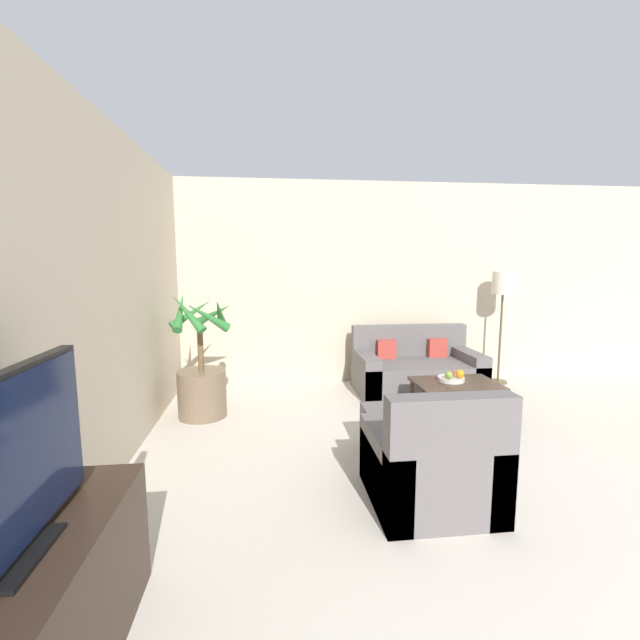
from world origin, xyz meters
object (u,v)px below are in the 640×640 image
Objects in this scene: floor_lamp at (503,290)px; ottoman at (403,431)px; coffee_table at (456,387)px; fruit_bowl at (451,379)px; tv_console at (24,640)px; apple_green at (449,375)px; orange_fruit at (460,374)px; potted_palm at (202,378)px; television at (7,470)px; apple_red at (451,374)px; sofa_loveseat at (416,371)px; armchair at (431,466)px.

floor_lamp reaches higher than ottoman.
fruit_bowl reaches higher than coffee_table.
tv_console is 5.64m from floor_lamp.
apple_green reaches higher than coffee_table.
ottoman is at bearing -134.85° from apple_green.
fruit_bowl is at bearing 45.63° from ottoman.
orange_fruit is 0.13× the size of ottoman.
potted_palm is 4.89× the size of fruit_bowl.
tv_console is at bearing -136.83° from orange_fruit.
ottoman is (-1.96, -1.94, -1.07)m from floor_lamp.
apple_green is at bearing 44.33° from television.
floor_lamp is at bearing 44.36° from tv_console.
orange_fruit reaches higher than apple_red.
apple_green is at bearing 44.29° from tv_console.
coffee_table is (2.65, -0.39, -0.08)m from potted_palm.
television is 3.83m from apple_green.
sofa_loveseat is 23.21× the size of apple_red.
floor_lamp is 1.87m from fruit_bowl.
armchair is 0.79m from ottoman.
floor_lamp is 1.77× the size of coffee_table.
television is 1.50× the size of ottoman.
apple_green is (2.56, -0.40, 0.06)m from potted_palm.
fruit_bowl is (2.62, -0.33, -0.00)m from potted_palm.
orange_fruit reaches higher than coffee_table.
coffee_table is 13.02× the size of apple_red.
armchair reaches higher than apple_green.
apple_green reaches higher than fruit_bowl.
orange_fruit is (0.13, 0.02, 0.00)m from apple_green.
coffee_table is (2.81, 2.67, 0.03)m from tv_console.
fruit_bowl is 4.20× the size of apple_red.
television is at bearing -135.52° from fruit_bowl.
coffee_table is (-1.17, -1.22, -0.92)m from floor_lamp.
floor_lamp reaches higher than apple_green.
floor_lamp is 23.01× the size of apple_red.
sofa_loveseat is 0.94m from fruit_bowl.
apple_red is 0.80× the size of apple_green.
coffee_table is at bearing -8.38° from potted_palm.
orange_fruit is at bearing -35.97° from fruit_bowl.
floor_lamp is 1.83m from orange_fruit.
potted_palm is 4.00m from floor_lamp.
television is 12.04× the size of apple_green.
tv_console is 1.02× the size of potted_palm.
apple_green is at bearing -130.02° from apple_red.
television reaches higher than sofa_loveseat.
television reaches higher than apple_green.
armchair is at bearing -117.10° from apple_green.
coffee_table is 1.09m from ottoman.
orange_fruit reaches higher than fruit_bowl.
fruit_bowl is at bearing 44.48° from television.
potted_palm is at bearing -167.75° from floor_lamp.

